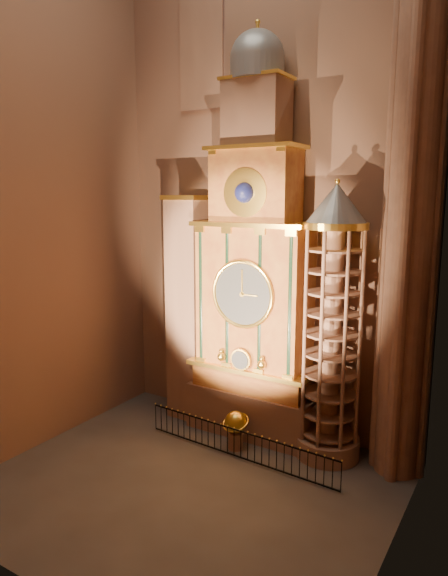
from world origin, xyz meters
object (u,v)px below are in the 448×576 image
Objects in this scene: portrait_tower at (188,308)px; astronomical_clock at (254,281)px; stair_turret at (332,327)px; celestial_globe at (236,427)px; iron_railing at (237,444)px.

astronomical_clock is at bearing -0.29° from portrait_tower.
portrait_tower is at bearing 179.71° from astronomical_clock.
celestial_globe is (-3.37, -1.46, -4.31)m from stair_turret.
iron_railing is at bearing -54.61° from celestial_globe.
stair_turret is at bearing -2.33° from portrait_tower.
astronomical_clock is 5.97m from celestial_globe.
stair_turret is (6.90, -0.28, 0.12)m from portrait_tower.
portrait_tower is 6.91m from stair_turret.
portrait_tower reaches higher than iron_railing.
iron_railing is (4.00, -2.41, -4.52)m from portrait_tower.
astronomical_clock is 6.53m from iron_railing.
celestial_globe is at bearing -26.29° from portrait_tower.
portrait_tower is (-3.40, 0.02, -1.53)m from astronomical_clock.
astronomical_clock is 3.73m from portrait_tower.
celestial_globe is 0.88m from iron_railing.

